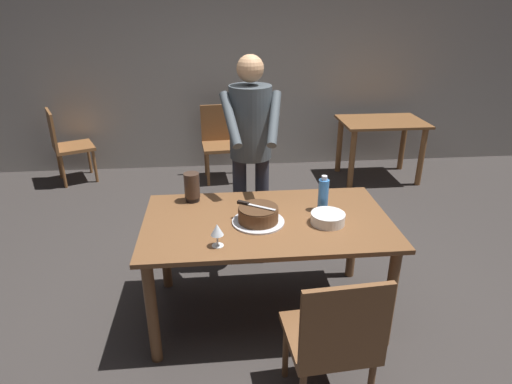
% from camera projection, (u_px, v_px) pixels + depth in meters
% --- Properties ---
extents(ground_plane, '(14.00, 14.00, 0.00)m').
position_uv_depth(ground_plane, '(266.00, 311.00, 3.16)').
color(ground_plane, '#383330').
extents(back_wall, '(10.00, 0.12, 2.70)m').
position_uv_depth(back_wall, '(238.00, 62.00, 5.50)').
color(back_wall, '#BCB7AD').
rests_on(back_wall, ground_plane).
extents(main_dining_table, '(1.62, 0.93, 0.75)m').
position_uv_depth(main_dining_table, '(267.00, 233.00, 2.90)').
color(main_dining_table, brown).
rests_on(main_dining_table, ground_plane).
extents(cake_on_platter, '(0.34, 0.34, 0.11)m').
position_uv_depth(cake_on_platter, '(258.00, 215.00, 2.80)').
color(cake_on_platter, silver).
rests_on(cake_on_platter, main_dining_table).
extents(cake_knife, '(0.24, 0.17, 0.02)m').
position_uv_depth(cake_knife, '(248.00, 204.00, 2.80)').
color(cake_knife, silver).
rests_on(cake_knife, cake_on_platter).
extents(plate_stack, '(0.22, 0.22, 0.07)m').
position_uv_depth(plate_stack, '(328.00, 218.00, 2.80)').
color(plate_stack, white).
rests_on(plate_stack, main_dining_table).
extents(wine_glass_near, '(0.08, 0.08, 0.14)m').
position_uv_depth(wine_glass_near, '(217.00, 230.00, 2.51)').
color(wine_glass_near, silver).
rests_on(wine_glass_near, main_dining_table).
extents(water_bottle, '(0.07, 0.07, 0.25)m').
position_uv_depth(water_bottle, '(323.00, 194.00, 2.95)').
color(water_bottle, '#387AC6').
rests_on(water_bottle, main_dining_table).
extents(hurricane_lamp, '(0.11, 0.11, 0.21)m').
position_uv_depth(hurricane_lamp, '(192.00, 187.00, 3.08)').
color(hurricane_lamp, black).
rests_on(hurricane_lamp, main_dining_table).
extents(person_cutting_cake, '(0.47, 0.55, 1.72)m').
position_uv_depth(person_cutting_cake, '(251.00, 142.00, 3.34)').
color(person_cutting_cake, '#2D2D38').
rests_on(person_cutting_cake, ground_plane).
extents(chair_near_side, '(0.47, 0.47, 0.90)m').
position_uv_depth(chair_near_side, '(334.00, 338.00, 2.22)').
color(chair_near_side, brown).
rests_on(chair_near_side, ground_plane).
extents(background_table, '(1.00, 0.70, 0.74)m').
position_uv_depth(background_table, '(381.00, 134.00, 5.32)').
color(background_table, brown).
rests_on(background_table, ground_plane).
extents(background_chair_0, '(0.58, 0.58, 0.90)m').
position_uv_depth(background_chair_0, '(66.00, 143.00, 5.24)').
color(background_chair_0, brown).
rests_on(background_chair_0, ground_plane).
extents(background_chair_1, '(0.48, 0.48, 0.90)m').
position_uv_depth(background_chair_1, '(220.00, 140.00, 5.37)').
color(background_chair_1, brown).
rests_on(background_chair_1, ground_plane).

